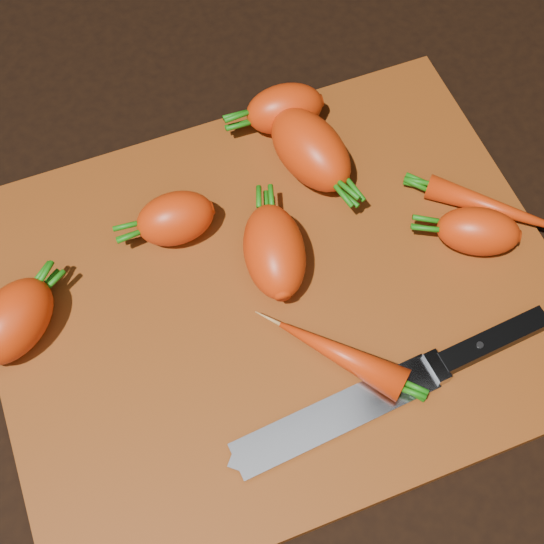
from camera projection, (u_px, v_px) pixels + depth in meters
name	position (u px, v px, depth m)	size (l,w,h in m)	color
ground	(276.00, 299.00, 0.69)	(2.00, 2.00, 0.01)	black
cutting_board	(276.00, 293.00, 0.68)	(0.50, 0.40, 0.01)	#6D3210
carrot_0	(13.00, 321.00, 0.63)	(0.08, 0.05, 0.05)	red
carrot_1	(175.00, 218.00, 0.68)	(0.07, 0.05, 0.05)	red
carrot_2	(310.00, 150.00, 0.71)	(0.10, 0.06, 0.06)	red
carrot_3	(274.00, 251.00, 0.66)	(0.09, 0.05, 0.05)	red
carrot_4	(285.00, 109.00, 0.74)	(0.08, 0.05, 0.05)	red
carrot_5	(478.00, 231.00, 0.68)	(0.07, 0.04, 0.04)	red
carrot_6	(498.00, 209.00, 0.70)	(0.13, 0.02, 0.02)	red
carrot_7	(341.00, 354.00, 0.63)	(0.11, 0.03, 0.03)	red
knife	(355.00, 406.00, 0.62)	(0.29, 0.05, 0.02)	gray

